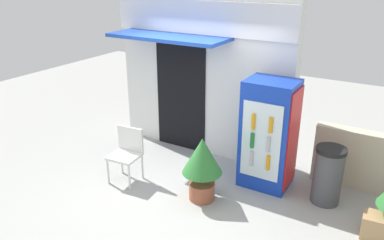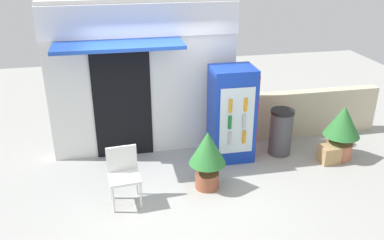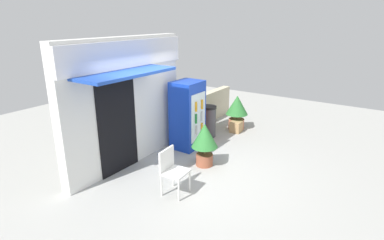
{
  "view_description": "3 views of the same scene",
  "coord_description": "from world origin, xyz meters",
  "px_view_note": "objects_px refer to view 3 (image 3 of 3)",
  "views": [
    {
      "loc": [
        3.04,
        -4.36,
        3.3
      ],
      "look_at": [
        0.16,
        0.48,
        1.06
      ],
      "focal_mm": 35.83,
      "sensor_mm": 36.0,
      "label": 1
    },
    {
      "loc": [
        -0.79,
        -5.58,
        3.76
      ],
      "look_at": [
        0.44,
        0.47,
        1.05
      ],
      "focal_mm": 38.31,
      "sensor_mm": 36.0,
      "label": 2
    },
    {
      "loc": [
        -4.91,
        -3.36,
        3.24
      ],
      "look_at": [
        0.48,
        0.3,
        1.08
      ],
      "focal_mm": 28.92,
      "sensor_mm": 36.0,
      "label": 3
    }
  ],
  "objects_px": {
    "potted_plant_curbside": "(237,109)",
    "cardboard_box": "(236,127)",
    "plastic_chair": "(172,168)",
    "drink_cooler": "(188,115)",
    "trash_bin": "(208,121)",
    "potted_plant_near_shop": "(205,140)"
  },
  "relations": [
    {
      "from": "drink_cooler",
      "to": "cardboard_box",
      "type": "xyz_separation_m",
      "value": [
        1.72,
        -0.55,
        -0.71
      ]
    },
    {
      "from": "trash_bin",
      "to": "cardboard_box",
      "type": "height_order",
      "value": "trash_bin"
    },
    {
      "from": "drink_cooler",
      "to": "plastic_chair",
      "type": "height_order",
      "value": "drink_cooler"
    },
    {
      "from": "potted_plant_curbside",
      "to": "trash_bin",
      "type": "xyz_separation_m",
      "value": [
        -1.02,
        0.38,
        -0.17
      ]
    },
    {
      "from": "potted_plant_curbside",
      "to": "cardboard_box",
      "type": "xyz_separation_m",
      "value": [
        -0.27,
        -0.13,
        -0.46
      ]
    },
    {
      "from": "cardboard_box",
      "to": "trash_bin",
      "type": "bearing_deg",
      "value": 146.07
    },
    {
      "from": "drink_cooler",
      "to": "potted_plant_curbside",
      "type": "bearing_deg",
      "value": -12.07
    },
    {
      "from": "potted_plant_curbside",
      "to": "trash_bin",
      "type": "distance_m",
      "value": 1.1
    },
    {
      "from": "trash_bin",
      "to": "cardboard_box",
      "type": "relative_size",
      "value": 2.61
    },
    {
      "from": "potted_plant_near_shop",
      "to": "trash_bin",
      "type": "xyz_separation_m",
      "value": [
        1.64,
        0.89,
        -0.18
      ]
    },
    {
      "from": "potted_plant_curbside",
      "to": "cardboard_box",
      "type": "relative_size",
      "value": 3.03
    },
    {
      "from": "drink_cooler",
      "to": "potted_plant_near_shop",
      "type": "height_order",
      "value": "drink_cooler"
    },
    {
      "from": "potted_plant_curbside",
      "to": "drink_cooler",
      "type": "bearing_deg",
      "value": 167.93
    },
    {
      "from": "plastic_chair",
      "to": "potted_plant_near_shop",
      "type": "xyz_separation_m",
      "value": [
        1.35,
        0.1,
        0.1
      ]
    },
    {
      "from": "plastic_chair",
      "to": "potted_plant_near_shop",
      "type": "relative_size",
      "value": 0.88
    },
    {
      "from": "potted_plant_curbside",
      "to": "trash_bin",
      "type": "bearing_deg",
      "value": 159.56
    },
    {
      "from": "plastic_chair",
      "to": "potted_plant_curbside",
      "type": "height_order",
      "value": "potted_plant_curbside"
    },
    {
      "from": "trash_bin",
      "to": "drink_cooler",
      "type": "bearing_deg",
      "value": 177.41
    },
    {
      "from": "drink_cooler",
      "to": "trash_bin",
      "type": "distance_m",
      "value": 1.05
    },
    {
      "from": "plastic_chair",
      "to": "cardboard_box",
      "type": "xyz_separation_m",
      "value": [
        3.74,
        0.48,
        -0.36
      ]
    },
    {
      "from": "potted_plant_near_shop",
      "to": "potted_plant_curbside",
      "type": "relative_size",
      "value": 0.97
    },
    {
      "from": "potted_plant_near_shop",
      "to": "cardboard_box",
      "type": "bearing_deg",
      "value": 8.99
    }
  ]
}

